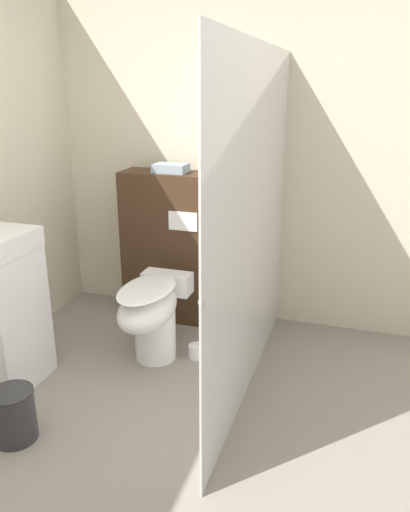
% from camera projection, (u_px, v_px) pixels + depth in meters
% --- Properties ---
extents(ground_plane, '(12.00, 12.00, 0.00)m').
position_uv_depth(ground_plane, '(121.00, 492.00, 2.30)').
color(ground_plane, gray).
extents(wall_back, '(8.00, 0.06, 2.50)m').
position_uv_depth(wall_back, '(237.00, 159.00, 3.73)').
color(wall_back, beige).
rests_on(wall_back, ground_plane).
extents(partition_panel, '(1.05, 0.30, 1.17)m').
position_uv_depth(partition_panel, '(190.00, 249.00, 3.84)').
color(partition_panel, '#3D2819').
rests_on(partition_panel, ground_plane).
extents(shower_glass, '(0.04, 1.93, 1.99)m').
position_uv_depth(shower_glass, '(254.00, 231.00, 2.81)').
color(shower_glass, silver).
rests_on(shower_glass, ground_plane).
extents(toilet, '(0.34, 0.70, 0.56)m').
position_uv_depth(toilet, '(152.00, 313.00, 3.29)').
color(toilet, white).
rests_on(toilet, ground_plane).
extents(hair_drier, '(0.21, 0.06, 0.11)m').
position_uv_depth(hair_drier, '(241.00, 165.00, 3.52)').
color(hair_drier, black).
rests_on(hair_drier, partition_panel).
extents(folded_towel, '(0.25, 0.17, 0.06)m').
position_uv_depth(folded_towel, '(171.00, 168.00, 3.66)').
color(folded_towel, '#8C9EAD').
rests_on(folded_towel, partition_panel).
extents(spare_toilet_roll, '(0.11, 0.11, 0.09)m').
position_uv_depth(spare_toilet_roll, '(196.00, 351.00, 3.42)').
color(spare_toilet_roll, white).
rests_on(spare_toilet_roll, ground_plane).
extents(waste_bin, '(0.23, 0.23, 0.29)m').
position_uv_depth(waste_bin, '(14.00, 415.00, 2.60)').
color(waste_bin, '#2D2D2D').
rests_on(waste_bin, ground_plane).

